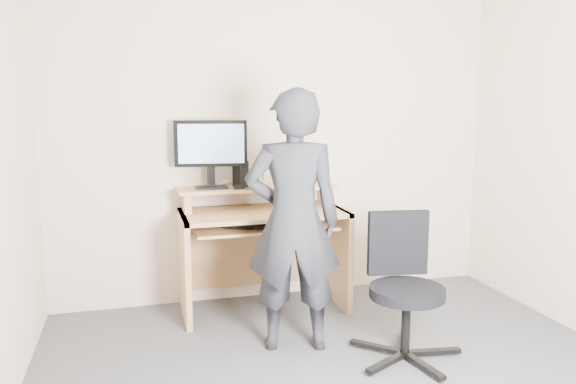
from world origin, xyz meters
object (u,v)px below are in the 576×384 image
monitor (211,148)px  person (293,221)px  office_chair (404,281)px  desk (261,235)px

monitor → person: (0.39, -0.82, -0.40)m
office_chair → desk: bearing=129.9°
desk → office_chair: bearing=-58.5°
monitor → desk: bearing=0.5°
desk → office_chair: desk is taller
person → desk: bearing=-75.5°
desk → person: 0.81m
person → office_chair: bearing=166.5°
desk → office_chair: (0.65, -1.06, -0.08)m
office_chair → person: person is taller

